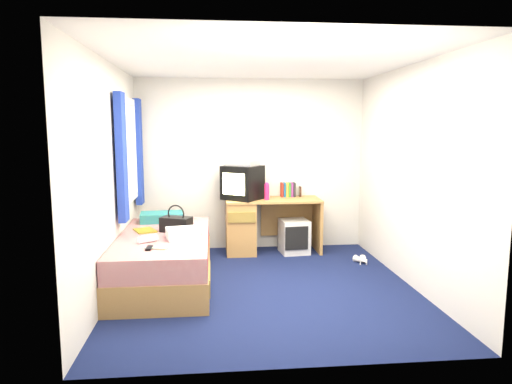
{
  "coord_description": "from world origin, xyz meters",
  "views": [
    {
      "loc": [
        -0.56,
        -4.74,
        1.72
      ],
      "look_at": [
        -0.03,
        0.7,
        0.95
      ],
      "focal_mm": 32.0,
      "sensor_mm": 36.0,
      "label": 1
    }
  ],
  "objects": [
    {
      "name": "pillow",
      "position": [
        -1.2,
        1.04,
        0.6
      ],
      "size": [
        0.56,
        0.38,
        0.12
      ],
      "primitive_type": "cube",
      "rotation": [
        0.0,
        0.0,
        0.09
      ],
      "color": "#164892",
      "rests_on": "bed"
    },
    {
      "name": "desk",
      "position": [
        0.0,
        1.44,
        0.41
      ],
      "size": [
        1.3,
        0.55,
        0.75
      ],
      "color": "#B2854A",
      "rests_on": "ground"
    },
    {
      "name": "picture_frame",
      "position": [
        0.69,
        1.61,
        0.82
      ],
      "size": [
        0.03,
        0.12,
        0.14
      ],
      "primitive_type": "cube",
      "rotation": [
        0.0,
        0.0,
        -0.06
      ],
      "color": "black",
      "rests_on": "desk"
    },
    {
      "name": "vcr",
      "position": [
        -0.14,
        1.44,
        1.25
      ],
      "size": [
        0.47,
        0.44,
        0.07
      ],
      "primitive_type": "cube",
      "rotation": [
        0.0,
        0.0,
        -0.59
      ],
      "color": "silver",
      "rests_on": "crt_tv"
    },
    {
      "name": "water_bottle",
      "position": [
        -1.23,
        -0.03,
        0.58
      ],
      "size": [
        0.21,
        0.17,
        0.07
      ],
      "primitive_type": "cylinder",
      "rotation": [
        0.0,
        1.57,
        0.58
      ],
      "color": "white",
      "rests_on": "bed"
    },
    {
      "name": "aerosol_can",
      "position": [
        0.22,
        1.49,
        0.84
      ],
      "size": [
        0.05,
        0.05,
        0.18
      ],
      "primitive_type": "cylinder",
      "rotation": [
        0.0,
        0.0,
        -0.12
      ],
      "color": "silver",
      "rests_on": "desk"
    },
    {
      "name": "window_assembly",
      "position": [
        -1.55,
        0.9,
        1.42
      ],
      "size": [
        0.11,
        1.42,
        1.4
      ],
      "color": "silver",
      "rests_on": "room_shell"
    },
    {
      "name": "bed",
      "position": [
        -1.1,
        0.29,
        0.27
      ],
      "size": [
        1.01,
        2.0,
        0.54
      ],
      "color": "#B2854A",
      "rests_on": "ground"
    },
    {
      "name": "room_shell",
      "position": [
        0.0,
        0.0,
        1.45
      ],
      "size": [
        3.4,
        3.4,
        3.4
      ],
      "color": "white",
      "rests_on": "ground"
    },
    {
      "name": "book_row",
      "position": [
        0.52,
        1.6,
        0.85
      ],
      "size": [
        0.2,
        0.13,
        0.2
      ],
      "color": "maroon",
      "rests_on": "desk"
    },
    {
      "name": "crt_tv",
      "position": [
        -0.14,
        1.44,
        0.98
      ],
      "size": [
        0.63,
        0.62,
        0.46
      ],
      "rotation": [
        0.0,
        0.0,
        -0.65
      ],
      "color": "black",
      "rests_on": "desk"
    },
    {
      "name": "pink_water_bottle",
      "position": [
        0.18,
        1.35,
        0.86
      ],
      "size": [
        0.07,
        0.07,
        0.21
      ],
      "primitive_type": "cylinder",
      "rotation": [
        0.0,
        0.0,
        0.0
      ],
      "color": "#F12262",
      "rests_on": "desk"
    },
    {
      "name": "ground",
      "position": [
        0.0,
        0.0,
        0.0
      ],
      "size": [
        3.4,
        3.4,
        0.0
      ],
      "primitive_type": "plane",
      "color": "#0C1438",
      "rests_on": "ground"
    },
    {
      "name": "handbag",
      "position": [
        -0.97,
        0.45,
        0.63
      ],
      "size": [
        0.39,
        0.3,
        0.31
      ],
      "rotation": [
        0.0,
        0.0,
        -0.39
      ],
      "color": "black",
      "rests_on": "bed"
    },
    {
      "name": "colour_swatch_fan",
      "position": [
        -1.12,
        -0.3,
        0.55
      ],
      "size": [
        0.23,
        0.12,
        0.01
      ],
      "primitive_type": "cube",
      "rotation": [
        0.0,
        0.0,
        -0.3
      ],
      "color": "yellow",
      "rests_on": "bed"
    },
    {
      "name": "remote_control",
      "position": [
        -1.18,
        -0.3,
        0.55
      ],
      "size": [
        0.06,
        0.16,
        0.02
      ],
      "primitive_type": "cube",
      "rotation": [
        0.0,
        0.0,
        -0.06
      ],
      "color": "black",
      "rests_on": "bed"
    },
    {
      "name": "white_heels",
      "position": [
        1.35,
        0.75,
        0.04
      ],
      "size": [
        0.19,
        0.24,
        0.09
      ],
      "color": "silver",
      "rests_on": "ground"
    },
    {
      "name": "storage_cube",
      "position": [
        0.56,
        1.34,
        0.23
      ],
      "size": [
        0.41,
        0.41,
        0.47
      ],
      "primitive_type": "cube",
      "rotation": [
        0.0,
        0.0,
        0.11
      ],
      "color": "silver",
      "rests_on": "ground"
    },
    {
      "name": "magazine",
      "position": [
        -1.34,
        0.51,
        0.55
      ],
      "size": [
        0.31,
        0.34,
        0.01
      ],
      "primitive_type": "cube",
      "rotation": [
        0.0,
        0.0,
        0.42
      ],
      "color": "yellow",
      "rests_on": "bed"
    },
    {
      "name": "towel",
      "position": [
        -0.88,
        0.11,
        0.6
      ],
      "size": [
        0.39,
        0.35,
        0.11
      ],
      "primitive_type": "cube",
      "rotation": [
        0.0,
        0.0,
        0.22
      ],
      "color": "white",
      "rests_on": "bed"
    }
  ]
}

